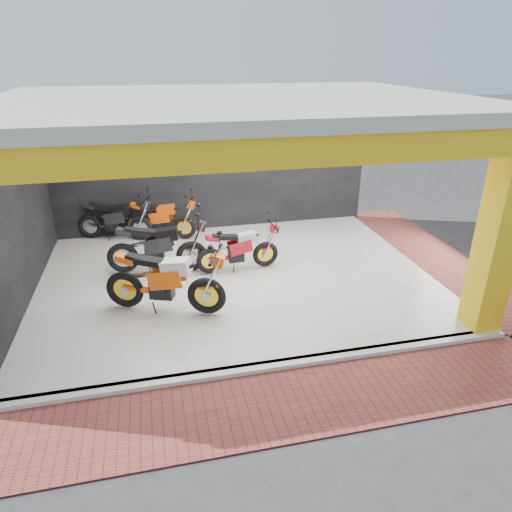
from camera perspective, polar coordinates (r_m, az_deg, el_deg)
The scene contains 16 objects.
ground at distance 7.97m, azimuth 0.26°, elevation -9.50°, with size 80.00×80.00×0.00m, color #2D2D30.
showroom_floor at distance 9.63m, azimuth -2.46°, elevation -2.79°, with size 8.00×6.00×0.10m, color white.
showroom_ceiling at distance 8.62m, azimuth -2.90°, elevation 18.72°, with size 8.40×6.40×0.20m, color beige.
back_wall at distance 11.95m, azimuth -5.43°, elevation 11.20°, with size 8.20×0.20×3.50m, color black.
left_wall at distance 9.23m, azimuth -28.63°, elevation 4.37°, with size 0.20×6.20×3.50m, color black.
corner_column at distance 8.21m, azimuth 28.05°, elevation 2.27°, with size 0.50×0.50×3.50m, color yellow.
header_beam_front at distance 5.77m, azimuth 2.65°, elevation 12.96°, with size 8.40×0.30×0.40m, color yellow.
header_beam_right at distance 10.15m, azimuth 20.96°, elevation 16.37°, with size 0.30×6.40×0.40m, color yellow.
floor_kerb at distance 7.14m, azimuth 2.18°, elevation -13.60°, with size 8.00×0.20×0.10m, color white.
paver_front at distance 6.59m, azimuth 4.02°, elevation -17.88°, with size 9.00×1.40×0.03m, color maroon.
paver_right at distance 11.44m, azimuth 21.89°, elevation -0.30°, with size 1.40×7.00×0.03m, color maroon.
moto_hero at distance 7.97m, azimuth -6.30°, elevation -2.83°, with size 2.35×0.87×1.44m, color #FF570A, non-canonical shape.
moto_row_a at distance 9.78m, azimuth 1.20°, elevation 1.72°, with size 1.89×0.70×1.16m, color #AF1222, non-canonical shape.
moto_row_b at distance 9.65m, azimuth -8.12°, elevation 1.79°, with size 2.22×0.82×1.36m, color black, non-canonical shape.
moto_row_c at distance 11.43m, azimuth -9.01°, elevation 4.89°, with size 1.96×0.72×1.20m, color #EC4E09, non-canonical shape.
moto_row_d at distance 11.57m, azimuth -14.36°, elevation 4.77°, with size 2.02×0.75×1.23m, color black, non-canonical shape.
Camera 1 is at (-1.52, -6.45, 4.43)m, focal length 32.00 mm.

